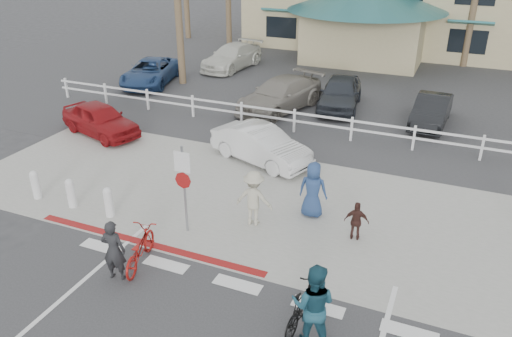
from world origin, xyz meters
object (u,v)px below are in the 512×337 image
at_px(car_white_sedan, 261,145).
at_px(car_red_compact, 100,119).
at_px(bike_red, 140,249).
at_px(bike_black, 302,306).
at_px(sign_post, 184,185).

xyz_separation_m(car_white_sedan, car_red_compact, (-7.06, -0.12, 0.01)).
xyz_separation_m(bike_red, car_red_compact, (-6.62, 6.78, 0.19)).
bearing_deg(bike_red, car_white_sedan, -107.27).
distance_m(bike_black, car_white_sedan, 8.36).
relative_size(sign_post, bike_black, 1.76).
relative_size(bike_red, car_white_sedan, 0.45).
height_order(sign_post, car_white_sedan, sign_post).
height_order(bike_red, car_white_sedan, car_white_sedan).
relative_size(sign_post, bike_red, 1.62).
bearing_deg(bike_red, bike_black, 160.60).
bearing_deg(car_white_sedan, bike_red, -163.84).
xyz_separation_m(sign_post, car_white_sedan, (0.13, 5.09, -0.80)).
bearing_deg(sign_post, bike_red, -99.53).
distance_m(sign_post, bike_black, 4.80).
xyz_separation_m(bike_red, bike_black, (4.43, -0.44, 0.03)).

